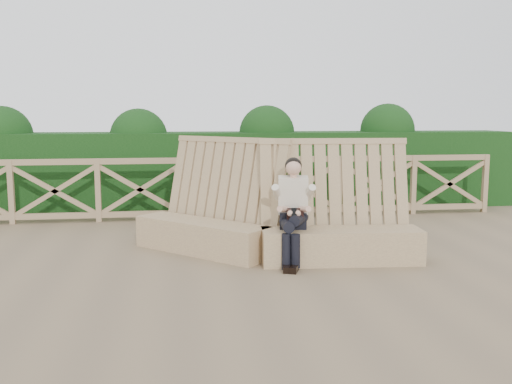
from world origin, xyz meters
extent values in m
plane|color=brown|center=(0.00, 0.00, 0.00)|extent=(60.00, 60.00, 0.00)
cube|color=#86674C|center=(-0.47, 1.05, 0.21)|extent=(1.78, 1.76, 0.43)
cube|color=#86674C|center=(-0.28, 1.24, 0.79)|extent=(1.74, 1.72, 1.55)
cube|color=#86674C|center=(1.25, 0.27, 0.21)|extent=(2.03, 0.65, 0.43)
cube|color=#86674C|center=(1.27, 0.54, 0.79)|extent=(2.03, 0.59, 1.55)
cube|color=black|center=(0.65, 0.41, 0.53)|extent=(0.37, 0.29, 0.20)
cube|color=beige|center=(0.66, 0.45, 0.85)|extent=(0.41, 0.32, 0.49)
sphere|color=tan|center=(0.65, 0.41, 1.20)|extent=(0.22, 0.22, 0.19)
sphere|color=black|center=(0.66, 0.44, 1.22)|extent=(0.25, 0.25, 0.21)
cylinder|color=black|center=(0.54, 0.23, 0.51)|extent=(0.21, 0.44, 0.14)
cylinder|color=black|center=(0.69, 0.22, 0.58)|extent=(0.21, 0.45, 0.15)
cylinder|color=black|center=(0.49, 0.03, 0.21)|extent=(0.13, 0.13, 0.43)
cylinder|color=black|center=(0.60, -0.01, 0.21)|extent=(0.13, 0.13, 0.43)
cube|color=black|center=(0.48, -0.05, 0.04)|extent=(0.12, 0.23, 0.07)
cube|color=black|center=(0.57, -0.08, 0.04)|extent=(0.12, 0.23, 0.07)
cube|color=black|center=(0.64, 0.24, 0.62)|extent=(0.22, 0.15, 0.14)
cube|color=black|center=(0.60, 0.10, 0.68)|extent=(0.08, 0.09, 0.11)
cube|color=olive|center=(0.00, 3.50, 1.05)|extent=(10.10, 0.07, 0.10)
cube|color=olive|center=(0.00, 3.50, 0.12)|extent=(10.10, 0.07, 0.10)
cube|color=black|center=(0.00, 4.70, 0.75)|extent=(12.00, 1.20, 1.50)
camera|label=1|loc=(-0.79, -6.52, 1.86)|focal=40.00mm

